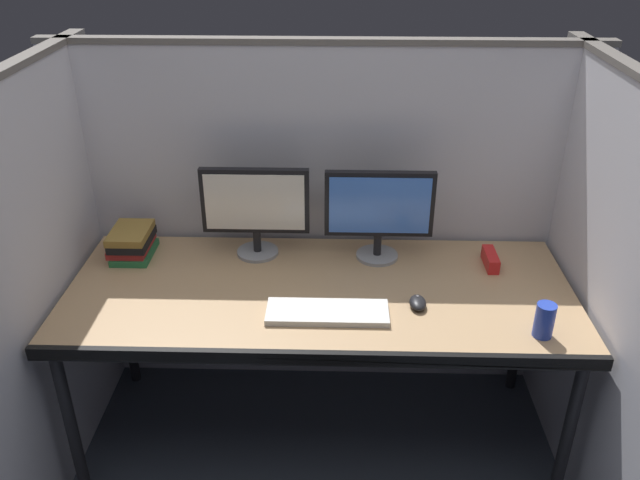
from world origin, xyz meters
TOP-DOWN VIEW (x-y plane):
  - cubicle_partition_rear at (0.00, 0.74)m, footprint 2.21×0.06m
  - cubicle_partition_left at (-0.99, 0.20)m, footprint 0.06×1.41m
  - cubicle_partition_right at (0.99, 0.20)m, footprint 0.06×1.41m
  - desk at (0.00, 0.29)m, footprint 1.90×0.80m
  - monitor_left at (-0.26, 0.56)m, footprint 0.43×0.17m
  - monitor_right at (0.23, 0.55)m, footprint 0.43×0.17m
  - keyboard_main at (0.03, 0.13)m, footprint 0.43×0.15m
  - computer_mouse at (0.36, 0.19)m, footprint 0.06×0.10m
  - red_stapler at (0.67, 0.49)m, footprint 0.04×0.15m
  - soda_can at (0.76, 0.03)m, footprint 0.07×0.07m
  - book_stack at (-0.77, 0.54)m, footprint 0.16×0.22m

SIDE VIEW (x-z plane):
  - desk at x=0.00m, z-range 0.32..1.06m
  - keyboard_main at x=0.03m, z-range 0.74..0.76m
  - computer_mouse at x=0.36m, z-range 0.74..0.77m
  - red_stapler at x=0.67m, z-range 0.74..0.80m
  - cubicle_partition_rear at x=0.00m, z-range 0.00..1.58m
  - cubicle_partition_left at x=-0.99m, z-range 0.00..1.58m
  - cubicle_partition_right at x=0.99m, z-range 0.00..1.58m
  - book_stack at x=-0.77m, z-range 0.74..0.86m
  - soda_can at x=0.76m, z-range 0.74..0.86m
  - monitor_left at x=-0.26m, z-range 0.77..1.14m
  - monitor_right at x=0.23m, z-range 0.77..1.14m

